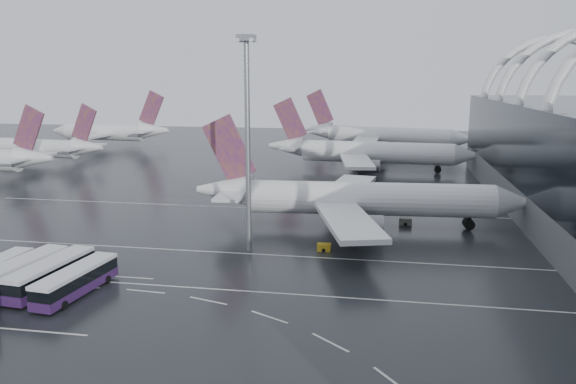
% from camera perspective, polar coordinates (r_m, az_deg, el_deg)
% --- Properties ---
extents(ground, '(420.00, 420.00, 0.00)m').
position_cam_1_polar(ground, '(70.26, -5.93, -9.26)').
color(ground, black).
rests_on(ground, ground).
extents(lane_marking_near, '(120.00, 0.25, 0.01)m').
position_cam_1_polar(lane_marking_near, '(68.47, -6.39, -9.84)').
color(lane_marking_near, silver).
rests_on(lane_marking_near, ground).
extents(lane_marking_mid, '(120.00, 0.25, 0.01)m').
position_cam_1_polar(lane_marking_mid, '(81.20, -3.63, -6.30)').
color(lane_marking_mid, silver).
rests_on(lane_marking_mid, ground).
extents(lane_marking_far, '(120.00, 0.25, 0.01)m').
position_cam_1_polar(lane_marking_far, '(107.61, -0.15, -1.78)').
color(lane_marking_far, silver).
rests_on(lane_marking_far, ground).
extents(bus_bay_line_north, '(28.00, 0.25, 0.01)m').
position_cam_1_polar(bus_bay_line_north, '(79.94, -22.88, -7.52)').
color(bus_bay_line_north, silver).
rests_on(bus_bay_line_north, ground).
extents(airliner_main, '(55.79, 48.86, 18.90)m').
position_cam_1_polar(airliner_main, '(94.95, 6.67, -0.75)').
color(airliner_main, silver).
rests_on(airliner_main, ground).
extents(airliner_gate_b, '(56.06, 50.31, 19.46)m').
position_cam_1_polar(airliner_gate_b, '(152.69, 7.91, 3.97)').
color(airliner_gate_b, silver).
rests_on(airliner_gate_b, ground).
extents(airliner_gate_c, '(57.68, 52.39, 20.73)m').
position_cam_1_polar(airliner_gate_c, '(192.66, 9.29, 5.60)').
color(airliner_gate_c, silver).
rests_on(airliner_gate_c, ground).
extents(jet_remote_mid, '(40.77, 32.93, 17.73)m').
position_cam_1_polar(jet_remote_mid, '(177.32, -23.42, 4.09)').
color(jet_remote_mid, silver).
rests_on(jet_remote_mid, ground).
extents(jet_remote_far, '(46.63, 37.57, 20.31)m').
position_cam_1_polar(jet_remote_far, '(213.12, -17.46, 5.81)').
color(jet_remote_far, silver).
rests_on(jet_remote_far, ground).
extents(bus_row_near_b, '(5.01, 14.19, 3.42)m').
position_cam_1_polar(bus_row_near_b, '(75.19, -25.64, -7.45)').
color(bus_row_near_b, '#2E143F').
rests_on(bus_row_near_b, ground).
extents(bus_row_near_c, '(4.41, 13.79, 3.34)m').
position_cam_1_polar(bus_row_near_c, '(73.66, -22.99, -7.65)').
color(bus_row_near_c, '#2E143F').
rests_on(bus_row_near_c, ground).
extents(bus_row_near_d, '(4.23, 13.08, 3.16)m').
position_cam_1_polar(bus_row_near_d, '(70.56, -20.73, -8.39)').
color(bus_row_near_d, '#2E143F').
rests_on(bus_row_near_d, ground).
extents(floodlight_mast, '(2.34, 2.34, 30.58)m').
position_cam_1_polar(floodlight_mast, '(79.27, -4.15, 7.45)').
color(floodlight_mast, gray).
rests_on(floodlight_mast, ground).
extents(gse_cart_belly_b, '(2.13, 1.26, 1.16)m').
position_cam_1_polar(gse_cart_belly_b, '(98.58, 11.84, -2.94)').
color(gse_cart_belly_b, slate).
rests_on(gse_cart_belly_b, ground).
extents(gse_cart_belly_c, '(1.98, 1.17, 1.08)m').
position_cam_1_polar(gse_cart_belly_c, '(82.54, 3.68, -5.61)').
color(gse_cart_belly_c, '#B38C17').
rests_on(gse_cart_belly_c, ground).
extents(gse_cart_belly_e, '(2.09, 1.24, 1.14)m').
position_cam_1_polar(gse_cart_belly_e, '(93.62, 6.11, -3.54)').
color(gse_cart_belly_e, '#B38C17').
rests_on(gse_cart_belly_e, ground).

